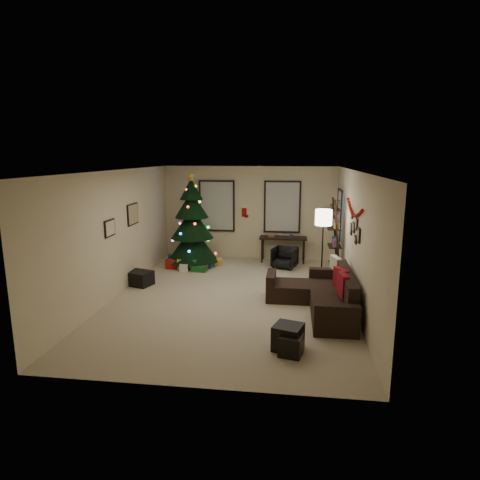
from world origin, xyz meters
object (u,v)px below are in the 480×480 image
sofa (322,296)px  desk_chair (285,257)px  christmas_tree (192,227)px  desk (283,240)px  bookshelf (335,241)px

sofa → desk_chair: 3.07m
christmas_tree → desk: christmas_tree is taller
sofa → bookshelf: bookshelf is taller
desk → bookshelf: bookshelf is taller
desk_chair → bookshelf: bearing=-18.6°
desk → bookshelf: (1.30, -1.52, 0.33)m
bookshelf → desk_chair: bearing=144.8°
desk_chair → bookshelf: 1.65m
christmas_tree → bookshelf: (3.77, -0.80, -0.12)m
christmas_tree → sofa: size_ratio=1.07×
sofa → desk: size_ratio=1.83×
christmas_tree → sofa: 4.49m
christmas_tree → sofa: (3.34, -2.89, -0.82)m
christmas_tree → desk: bearing=16.3°
christmas_tree → desk_chair: 2.65m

